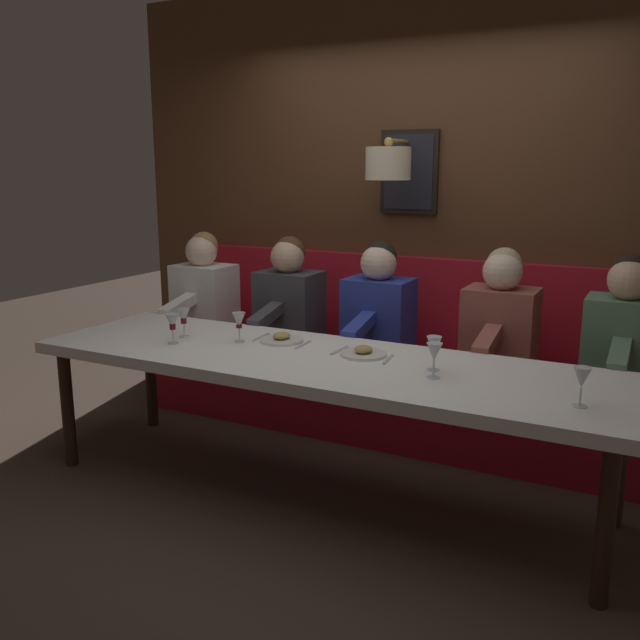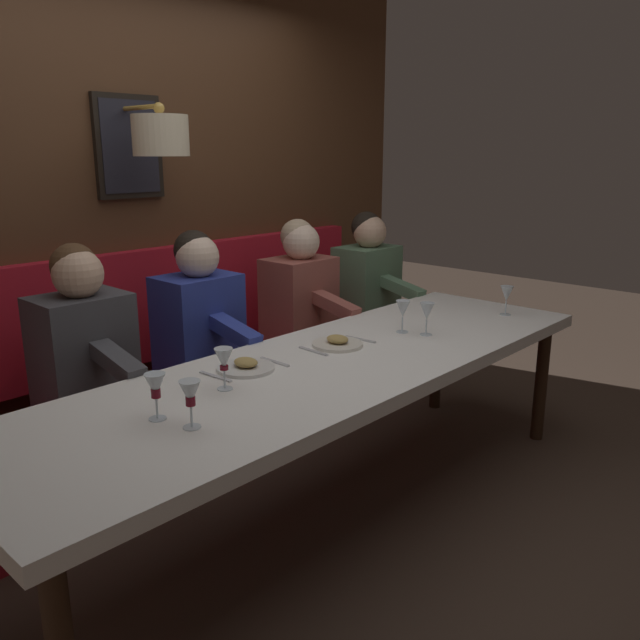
% 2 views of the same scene
% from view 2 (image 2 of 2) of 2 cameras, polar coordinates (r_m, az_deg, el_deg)
% --- Properties ---
extents(ground_plane, '(12.00, 12.00, 0.00)m').
position_cam_2_polar(ground_plane, '(3.10, 0.88, -16.80)').
color(ground_plane, '#423328').
extents(dining_table, '(0.90, 3.04, 0.74)m').
position_cam_2_polar(dining_table, '(2.80, 0.94, -4.83)').
color(dining_table, white).
rests_on(dining_table, ground_plane).
extents(banquette_bench, '(0.52, 3.24, 0.45)m').
position_cam_2_polar(banquette_bench, '(3.58, -9.88, -8.41)').
color(banquette_bench, red).
rests_on(banquette_bench, ground_plane).
extents(back_wall_panel, '(0.59, 4.44, 2.90)m').
position_cam_2_polar(back_wall_panel, '(3.78, -16.06, 10.25)').
color(back_wall_panel, '#51331E').
rests_on(back_wall_panel, ground_plane).
extents(diner_nearest, '(0.60, 0.40, 0.79)m').
position_cam_2_polar(diner_nearest, '(4.33, 4.26, 3.98)').
color(diner_nearest, '#567A5B').
rests_on(diner_nearest, banquette_bench).
extents(diner_near, '(0.60, 0.40, 0.79)m').
position_cam_2_polar(diner_near, '(3.85, -1.79, 2.66)').
color(diner_near, '#934C42').
rests_on(diner_near, banquette_bench).
extents(diner_middle, '(0.60, 0.40, 0.79)m').
position_cam_2_polar(diner_middle, '(3.37, -10.73, 0.65)').
color(diner_middle, '#283893').
rests_on(diner_middle, banquette_bench).
extents(diner_far, '(0.60, 0.40, 0.79)m').
position_cam_2_polar(diner_far, '(3.05, -20.36, -1.53)').
color(diner_far, '#3D3D42').
rests_on(diner_far, banquette_bench).
extents(place_setting_0, '(0.24, 0.31, 0.05)m').
position_cam_2_polar(place_setting_0, '(2.69, -6.61, -4.13)').
color(place_setting_0, silver).
rests_on(place_setting_0, dining_table).
extents(place_setting_1, '(0.24, 0.32, 0.05)m').
position_cam_2_polar(place_setting_1, '(3.00, 1.57, -2.05)').
color(place_setting_1, silver).
rests_on(place_setting_1, dining_table).
extents(wine_glass_0, '(0.07, 0.07, 0.16)m').
position_cam_2_polar(wine_glass_0, '(2.14, -11.48, -6.55)').
color(wine_glass_0, silver).
rests_on(wine_glass_0, dining_table).
extents(wine_glass_1, '(0.07, 0.07, 0.16)m').
position_cam_2_polar(wine_glass_1, '(3.23, 7.39, 0.92)').
color(wine_glass_1, silver).
rests_on(wine_glass_1, dining_table).
extents(wine_glass_2, '(0.07, 0.07, 0.16)m').
position_cam_2_polar(wine_glass_2, '(2.46, -8.56, -3.58)').
color(wine_glass_2, silver).
rests_on(wine_glass_2, dining_table).
extents(wine_glass_3, '(0.07, 0.07, 0.16)m').
position_cam_2_polar(wine_glass_3, '(3.69, 16.28, 2.20)').
color(wine_glass_3, silver).
rests_on(wine_glass_3, dining_table).
extents(wine_glass_4, '(0.07, 0.07, 0.16)m').
position_cam_2_polar(wine_glass_4, '(2.23, -14.44, -5.82)').
color(wine_glass_4, silver).
rests_on(wine_glass_4, dining_table).
extents(wine_glass_5, '(0.07, 0.07, 0.16)m').
position_cam_2_polar(wine_glass_5, '(3.19, 9.49, 0.69)').
color(wine_glass_5, silver).
rests_on(wine_glass_5, dining_table).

